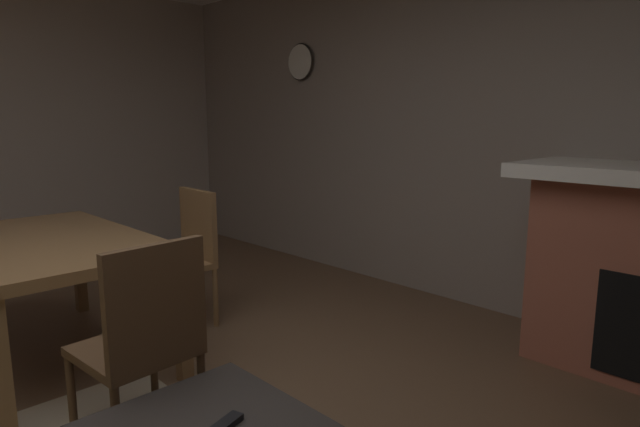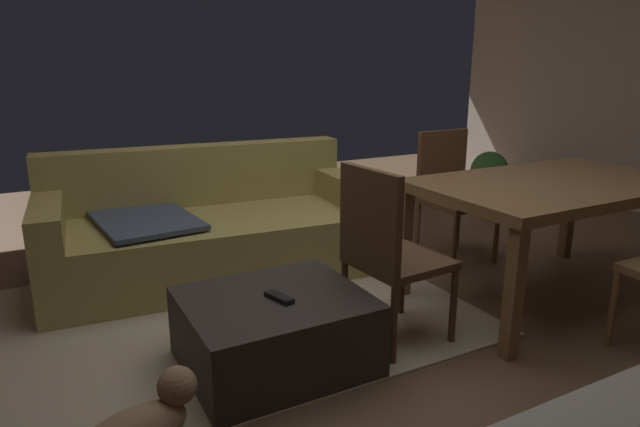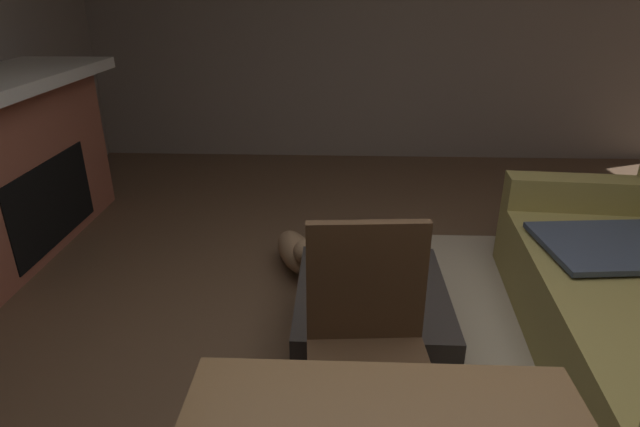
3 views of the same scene
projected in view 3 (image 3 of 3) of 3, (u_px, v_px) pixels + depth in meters
wall_left at (378, 22)px, 5.05m from camera, size 0.12×6.26×2.71m
area_rug at (497, 352)px, 2.57m from camera, size 2.60×2.00×0.01m
fireplace at (2, 168)px, 3.36m from camera, size 2.05×0.76×1.17m
ottoman_coffee_table at (370, 320)px, 2.53m from camera, size 0.83×0.71×0.36m
tv_remote at (362, 286)px, 2.45m from camera, size 0.09×0.17×0.02m
dining_chair_west at (368, 337)px, 1.85m from camera, size 0.47×0.47×0.93m
small_dog at (297, 252)px, 3.21m from camera, size 0.53×0.35×0.28m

